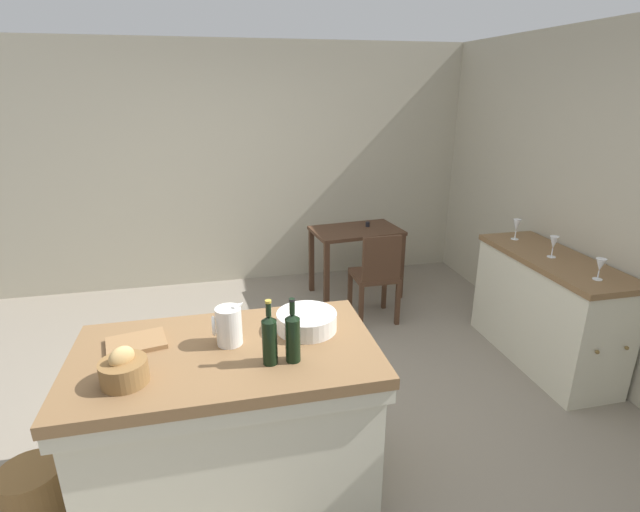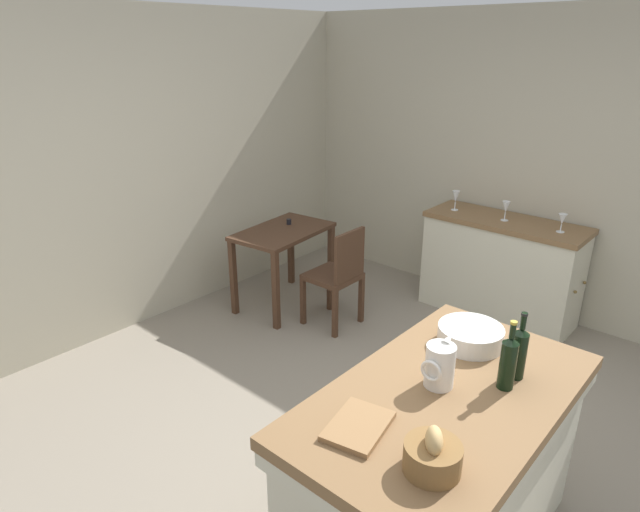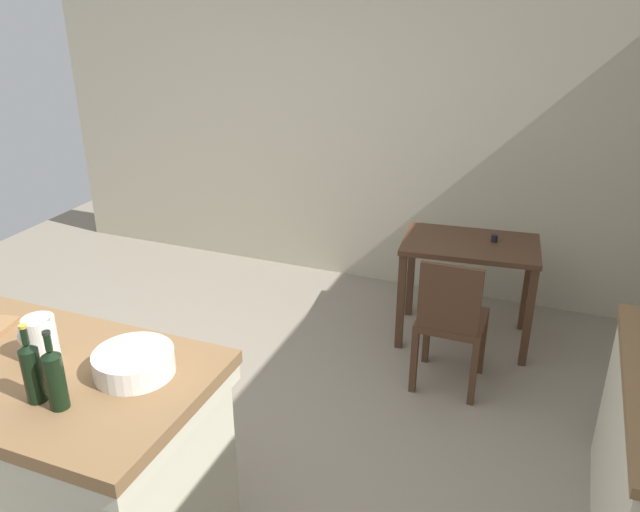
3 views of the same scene
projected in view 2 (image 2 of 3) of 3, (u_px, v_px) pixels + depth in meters
The scene contains 16 objects.
ground_plane at pixel (369, 459), 3.23m from camera, with size 6.76×6.76×0.00m, color gray.
wall_back at pixel (113, 177), 4.35m from camera, with size 5.32×0.12×2.60m, color #B2AA93.
wall_right at pixel (559, 171), 4.57m from camera, with size 0.12×5.20×2.60m, color #B2AA93.
island_table at pixel (439, 468), 2.50m from camera, with size 1.51×0.85×0.90m.
side_cabinet at pixel (500, 268), 4.80m from camera, with size 0.52×1.36×0.90m.
writing_desk at pixel (283, 242), 4.93m from camera, with size 0.95×0.65×0.79m.
wooden_chair at pixel (338, 274), 4.60m from camera, with size 0.40×0.40×0.89m.
pitcher at pixel (440, 365), 2.36m from camera, with size 0.17×0.13×0.24m.
wash_bowl at pixel (470, 336), 2.71m from camera, with size 0.32×0.32×0.10m, color silver.
bread_basket at pixel (433, 456), 1.90m from camera, with size 0.21×0.21×0.18m.
cutting_board at pixel (358, 426), 2.13m from camera, with size 0.28×0.21×0.02m, color olive.
wine_bottle_dark at pixel (519, 351), 2.41m from camera, with size 0.07×0.07×0.32m.
wine_bottle_amber at pixel (508, 361), 2.34m from camera, with size 0.07×0.07×0.33m.
wine_glass_far_left at pixel (562, 220), 4.30m from camera, with size 0.07×0.07×0.15m.
wine_glass_left at pixel (506, 207), 4.58m from camera, with size 0.07×0.07×0.17m.
wine_glass_middle at pixel (456, 197), 4.86m from camera, with size 0.07×0.07×0.18m.
Camera 2 is at (-2.11, -1.47, 2.32)m, focal length 30.52 mm.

